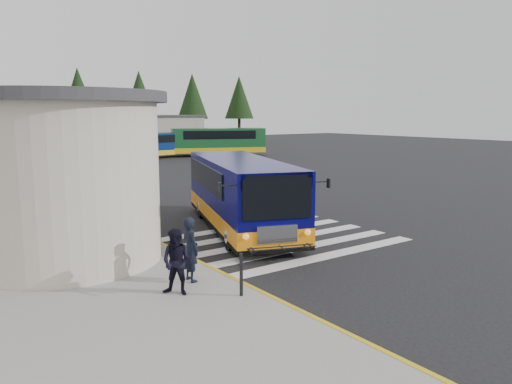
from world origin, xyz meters
TOP-DOWN VIEW (x-y plane):
  - ground at (0.00, 0.00)m, footprint 140.00×140.00m
  - curb_strip at (-4.05, 4.00)m, footprint 0.12×34.00m
  - crosswalk at (-0.50, -0.80)m, footprint 8.00×5.35m
  - depot_building at (6.00, 42.00)m, footprint 26.40×8.40m
  - tree_line at (6.29, 50.00)m, footprint 58.40×4.40m
  - transit_bus at (-0.46, 1.34)m, footprint 5.64×9.60m
  - pedestrian_a at (-5.04, -3.18)m, footprint 0.40×0.61m
  - pedestrian_b at (-5.75, -3.85)m, footprint 0.94×0.96m
  - bollard at (-4.58, -4.79)m, footprint 0.08×0.08m
  - far_bus_a at (10.46, 32.01)m, footprint 8.48×3.44m
  - far_bus_b at (16.33, 30.52)m, footprint 9.86×6.09m

SIDE VIEW (x-z plane):
  - ground at x=0.00m, z-range 0.00..0.00m
  - crosswalk at x=-0.50m, z-range 0.00..0.01m
  - curb_strip at x=-4.05m, z-range 0.00..0.16m
  - bollard at x=-4.58m, z-range 0.15..1.17m
  - pedestrian_b at x=-5.75m, z-range 0.15..1.71m
  - pedestrian_a at x=-5.04m, z-range 0.15..1.80m
  - transit_bus at x=-0.46m, z-range -0.06..2.59m
  - far_bus_a at x=10.46m, z-range 0.32..2.44m
  - far_bus_b at x=16.33m, z-range 0.37..2.83m
  - depot_building at x=6.00m, z-range 0.01..4.21m
  - tree_line at x=6.29m, z-range 1.77..11.77m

